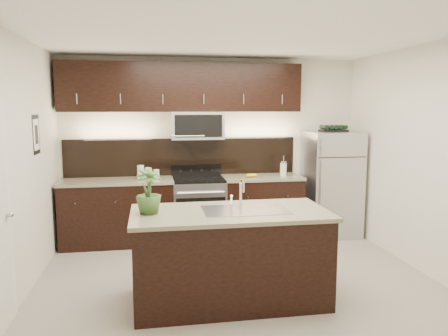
% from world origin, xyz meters
% --- Properties ---
extents(ground, '(4.50, 4.50, 0.00)m').
position_xyz_m(ground, '(0.00, 0.00, 0.00)').
color(ground, gray).
rests_on(ground, ground).
extents(room_walls, '(4.52, 4.02, 2.71)m').
position_xyz_m(room_walls, '(-0.11, -0.04, 1.70)').
color(room_walls, beige).
rests_on(room_walls, ground).
extents(counter_run, '(3.51, 0.65, 0.94)m').
position_xyz_m(counter_run, '(-0.46, 1.69, 0.47)').
color(counter_run, black).
rests_on(counter_run, ground).
extents(upper_fixtures, '(3.49, 0.40, 1.66)m').
position_xyz_m(upper_fixtures, '(-0.43, 1.84, 2.14)').
color(upper_fixtures, black).
rests_on(upper_fixtures, counter_run).
extents(island, '(1.96, 0.96, 0.94)m').
position_xyz_m(island, '(-0.16, -0.43, 0.47)').
color(island, black).
rests_on(island, ground).
extents(sink_faucet, '(0.84, 0.50, 0.28)m').
position_xyz_m(sink_faucet, '(-0.01, -0.42, 0.96)').
color(sink_faucet, silver).
rests_on(sink_faucet, island).
extents(refrigerator, '(0.77, 0.70, 1.60)m').
position_xyz_m(refrigerator, '(1.80, 1.63, 0.80)').
color(refrigerator, '#B2B2B7').
rests_on(refrigerator, ground).
extents(wine_rack, '(0.40, 0.24, 0.10)m').
position_xyz_m(wine_rack, '(1.80, 1.63, 1.64)').
color(wine_rack, black).
rests_on(wine_rack, refrigerator).
extents(plant, '(0.31, 0.31, 0.44)m').
position_xyz_m(plant, '(-0.96, -0.40, 1.16)').
color(plant, '#305120').
rests_on(plant, island).
extents(canisters, '(0.31, 0.14, 0.21)m').
position_xyz_m(canisters, '(-1.00, 1.62, 1.03)').
color(canisters, silver).
rests_on(canisters, counter_run).
extents(french_press, '(0.10, 0.10, 0.30)m').
position_xyz_m(french_press, '(1.03, 1.64, 1.05)').
color(french_press, silver).
rests_on(french_press, counter_run).
extents(bananas, '(0.20, 0.17, 0.05)m').
position_xyz_m(bananas, '(0.48, 1.61, 0.97)').
color(bananas, gold).
rests_on(bananas, counter_run).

